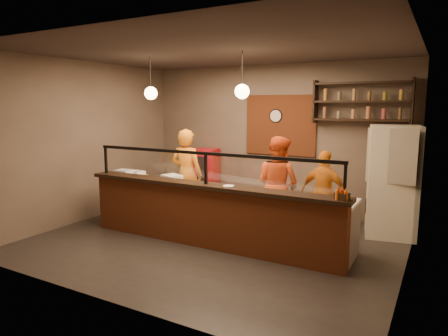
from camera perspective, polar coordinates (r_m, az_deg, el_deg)
The scene contains 29 objects.
floor at distance 7.05m, azimuth -1.24°, elevation -10.34°, with size 6.00×6.00×0.00m, color black.
ceiling at distance 6.71m, azimuth -1.34°, elevation 16.42°, with size 6.00×6.00×0.00m, color #3A312D.
wall_back at distance 8.93m, azimuth 6.87°, elevation 4.21°, with size 6.00×6.00×0.00m, color #685B4C.
wall_left at distance 8.60m, azimuth -18.84°, elevation 3.62°, with size 5.00×5.00×0.00m, color #685B4C.
wall_right at distance 5.80m, azimuth 25.23°, elevation 0.88°, with size 5.00×5.00×0.00m, color #685B4C.
wall_front at distance 4.73m, azimuth -16.80°, elevation -0.29°, with size 6.00×6.00×0.00m, color #685B4C.
brick_patch at distance 8.81m, azimuth 8.04°, elevation 6.08°, with size 1.60×0.04×1.30m, color brown.
service_counter at distance 6.65m, azimuth -2.57°, elevation -7.01°, with size 4.60×0.25×1.00m, color brown.
counter_ledge at distance 6.53m, azimuth -2.61°, elevation -2.53°, with size 4.70×0.37×0.06m, color black.
worktop_cabinet at distance 7.09m, azimuth -0.43°, elevation -6.63°, with size 4.60×0.75×0.85m, color gray.
worktop at distance 6.98m, azimuth -0.44°, elevation -3.07°, with size 4.60×0.75×0.05m, color silver.
sneeze_guard at distance 6.47m, azimuth -2.63°, elevation 0.43°, with size 4.50×0.05×0.52m.
wall_shelving at distance 8.19m, azimuth 19.03°, elevation 8.97°, with size 1.84×0.28×0.85m.
wall_clock at distance 8.83m, azimuth 7.44°, elevation 7.39°, with size 0.30×0.30×0.04m, color black.
pendant_left at distance 7.68m, azimuth -10.40°, elevation 10.48°, with size 0.24×0.24×0.77m.
pendant_right at distance 6.64m, azimuth 2.60°, elevation 10.88°, with size 0.24×0.24×0.77m.
cook_left at distance 8.19m, azimuth -5.35°, elevation -0.93°, with size 0.68×0.44×1.86m, color orange.
cook_mid at distance 7.38m, azimuth 7.72°, elevation -2.37°, with size 0.87×0.67×1.78m, color #C33F12.
cook_right at distance 7.46m, azimuth 14.11°, elevation -3.42°, with size 0.90×0.37×1.53m, color orange.
fridge at distance 7.68m, azimuth 22.92°, elevation -1.79°, with size 0.83×0.77×1.98m, color #ECE9C8.
red_cooler at distance 9.43m, azimuth -2.66°, elevation -1.25°, with size 0.57×0.52×1.32m, color #B10B15.
pizza_dough at distance 6.76m, azimuth 1.96°, elevation -3.19°, with size 0.56×0.56×0.01m, color beige.
prep_tub_a at distance 8.14m, azimuth -14.10°, elevation -0.83°, with size 0.33×0.27×0.17m, color silver.
prep_tub_b at distance 8.15m, azimuth -12.31°, elevation -0.87°, with size 0.27×0.21×0.13m, color silver.
prep_tub_c at distance 7.35m, azimuth -7.47°, elevation -1.64°, with size 0.34×0.27×0.17m, color white.
rolling_pin at distance 8.22m, azimuth -11.86°, elevation -1.04°, with size 0.06×0.06×0.34m, color yellow.
condiment_caddy at distance 5.65m, azimuth 16.52°, elevation -3.90°, with size 0.17×0.13×0.10m, color black.
pepper_mill at distance 5.76m, azimuth 16.83°, elevation -3.20°, with size 0.04×0.04×0.19m, color black.
small_plate at distance 6.31m, azimuth 0.64°, elevation -2.59°, with size 0.17×0.17×0.01m, color white.
Camera 1 is at (3.37, -5.74, 2.33)m, focal length 32.00 mm.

